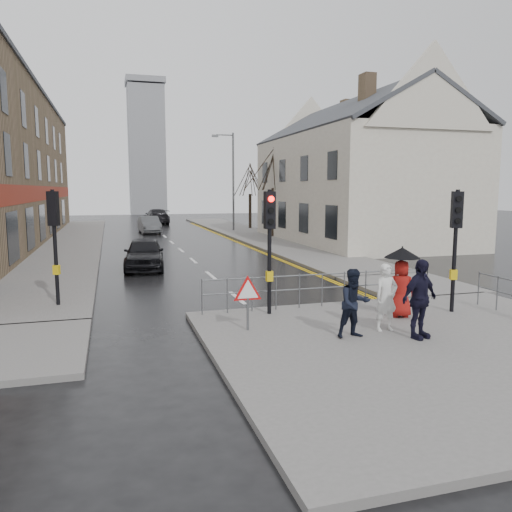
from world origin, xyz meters
TOP-DOWN VIEW (x-y plane):
  - ground at (0.00, 0.00)m, footprint 120.00×120.00m
  - near_pavement at (3.00, -3.50)m, footprint 10.00×9.00m
  - left_pavement at (-6.50, 23.00)m, footprint 4.00×44.00m
  - right_pavement at (6.50, 25.00)m, footprint 4.00×40.00m
  - pavement_bridge_right at (6.50, 3.00)m, footprint 4.00×4.20m
  - building_right_cream at (12.00, 18.00)m, footprint 9.00×16.40m
  - church_tower at (1.50, 62.00)m, footprint 5.00×5.00m
  - traffic_signal_near_left at (0.20, 0.20)m, footprint 0.28×0.27m
  - traffic_signal_near_right at (5.20, -1.00)m, footprint 0.34×0.33m
  - traffic_signal_far_left at (-5.50, 3.00)m, footprint 0.34×0.33m
  - guard_railing_front at (1.95, 0.60)m, footprint 7.14×0.04m
  - warning_sign at (-0.80, -1.21)m, footprint 0.80×0.07m
  - street_lamp at (5.82, 28.00)m, footprint 1.83×0.25m
  - tree_near at (7.50, 22.00)m, footprint 2.40×2.40m
  - tree_far at (8.00, 30.00)m, footprint 2.40×2.40m
  - pedestrian_a at (2.40, -2.17)m, footprint 0.61×0.42m
  - pedestrian_b at (1.40, -2.46)m, footprint 0.80×0.64m
  - pedestrian_with_umbrella at (3.46, -1.13)m, footprint 0.96×0.96m
  - pedestrian_d at (2.80, -2.94)m, footprint 1.16×0.75m
  - car_parked at (-2.52, 9.97)m, footprint 2.06×4.31m
  - car_mid at (-0.89, 28.64)m, footprint 1.72×4.26m
  - car_far at (0.67, 39.41)m, footprint 2.35×5.42m

SIDE VIEW (x-z plane):
  - ground at x=0.00m, z-range 0.00..0.00m
  - near_pavement at x=3.00m, z-range 0.00..0.14m
  - left_pavement at x=-6.50m, z-range 0.00..0.14m
  - right_pavement at x=6.50m, z-range 0.00..0.14m
  - pavement_bridge_right at x=6.50m, z-range 0.00..0.14m
  - car_mid at x=-0.89m, z-range 0.00..1.37m
  - car_parked at x=-2.52m, z-range 0.00..1.42m
  - car_far at x=0.67m, z-range 0.00..1.55m
  - guard_railing_front at x=1.95m, z-range 0.36..1.36m
  - pedestrian_b at x=1.40m, z-range 0.14..1.74m
  - pedestrian_a at x=2.40m, z-range 0.14..1.77m
  - warning_sign at x=-0.80m, z-range 0.37..1.72m
  - pedestrian_d at x=2.80m, z-range 0.14..1.98m
  - pedestrian_with_umbrella at x=3.46m, z-range 0.27..2.16m
  - traffic_signal_near_left at x=0.20m, z-range 0.76..4.16m
  - traffic_signal_near_right at x=5.20m, z-range 0.76..4.16m
  - traffic_signal_far_left at x=-5.50m, z-range 0.76..4.16m
  - tree_far at x=8.00m, z-range 1.60..7.24m
  - street_lamp at x=5.82m, z-range 0.71..8.71m
  - building_right_cream at x=12.00m, z-range -0.27..9.83m
  - tree_near at x=7.50m, z-range 1.85..8.43m
  - church_tower at x=1.50m, z-range 0.00..18.00m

